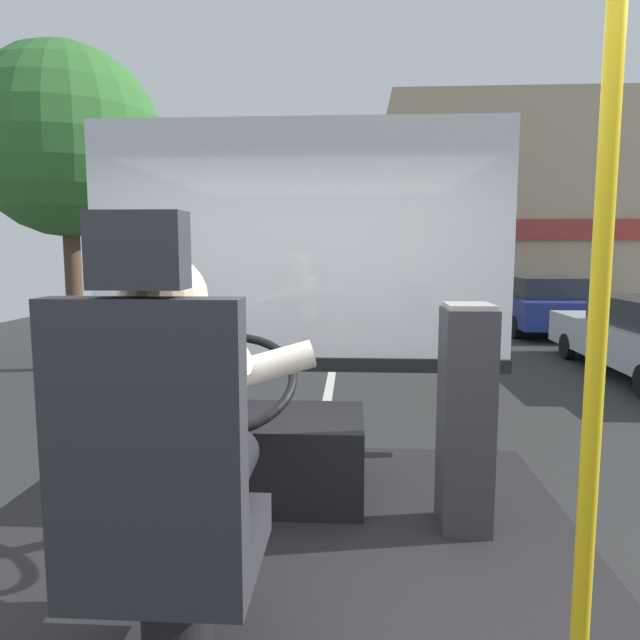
% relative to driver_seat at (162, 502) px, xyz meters
% --- Properties ---
extents(ground, '(18.00, 44.00, 0.06)m').
position_rel_driver_seat_xyz_m(ground, '(0.17, 9.15, -1.28)').
color(ground, '#2C2C2C').
extents(driver_seat, '(0.48, 0.48, 1.28)m').
position_rel_driver_seat_xyz_m(driver_seat, '(0.00, 0.00, 0.00)').
color(driver_seat, black).
rests_on(driver_seat, bus_floor).
extents(bus_driver, '(0.78, 0.58, 0.76)m').
position_rel_driver_seat_xyz_m(bus_driver, '(-0.00, 0.13, 0.16)').
color(bus_driver, black).
rests_on(bus_driver, driver_seat).
extents(steering_console, '(1.10, 1.03, 0.84)m').
position_rel_driver_seat_xyz_m(steering_console, '(-0.00, 1.23, -0.31)').
color(steering_console, black).
rests_on(steering_console, bus_floor).
extents(handrail_pole, '(0.04, 0.04, 1.95)m').
position_rel_driver_seat_xyz_m(handrail_pole, '(1.06, -0.07, 0.44)').
color(handrail_pole, gold).
rests_on(handrail_pole, bus_floor).
extents(fare_box, '(0.21, 0.25, 0.97)m').
position_rel_driver_seat_xyz_m(fare_box, '(0.98, 0.99, -0.05)').
color(fare_box, '#333338').
rests_on(fare_box, bus_floor).
extents(windshield_panel, '(2.50, 0.08, 1.48)m').
position_rel_driver_seat_xyz_m(windshield_panel, '(0.17, 1.97, 0.51)').
color(windshield_panel, white).
extents(street_tree, '(2.92, 2.92, 5.03)m').
position_rel_driver_seat_xyz_m(street_tree, '(-3.94, 7.46, 2.30)').
color(street_tree, '#4C3828').
rests_on(street_tree, ground).
extents(shop_building, '(9.62, 6.04, 6.64)m').
position_rel_driver_seat_xyz_m(shop_building, '(6.41, 19.12, 2.06)').
color(shop_building, tan).
rests_on(shop_building, ground).
extents(parked_car_blue, '(1.87, 4.19, 1.30)m').
position_rel_driver_seat_xyz_m(parked_car_blue, '(4.90, 12.42, -0.59)').
color(parked_car_blue, navy).
rests_on(parked_car_blue, ground).
extents(parked_car_charcoal, '(1.95, 4.42, 1.37)m').
position_rel_driver_seat_xyz_m(parked_car_charcoal, '(5.01, 17.99, -0.55)').
color(parked_car_charcoal, '#474C51').
rests_on(parked_car_charcoal, ground).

